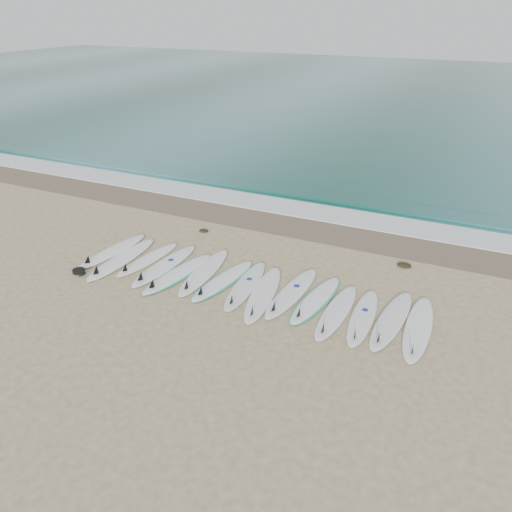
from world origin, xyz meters
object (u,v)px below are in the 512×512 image
at_px(leash_coil, 79,271).
at_px(surfboard_14, 418,329).
at_px(surfboard_0, 111,252).
at_px(surfboard_7, 245,286).

bearing_deg(leash_coil, surfboard_14, 7.19).
bearing_deg(leash_coil, surfboard_0, 89.25).
height_order(surfboard_0, leash_coil, surfboard_0).
height_order(surfboard_7, leash_coil, surfboard_7).
xyz_separation_m(surfboard_0, leash_coil, (-0.02, -1.28, -0.01)).
distance_m(surfboard_7, leash_coil, 4.46).
xyz_separation_m(surfboard_0, surfboard_7, (4.30, -0.14, 0.00)).
distance_m(surfboard_0, surfboard_14, 8.52).
xyz_separation_m(surfboard_0, surfboard_14, (8.52, -0.20, 0.00)).
relative_size(surfboard_0, surfboard_14, 0.95).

